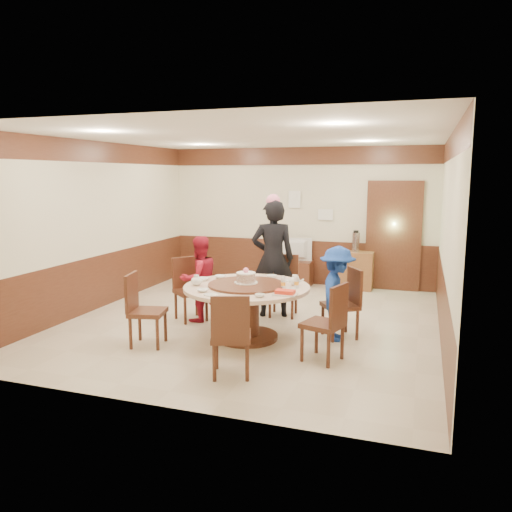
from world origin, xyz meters
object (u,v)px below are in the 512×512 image
(person_standing, at_px, (273,259))
(thermos, at_px, (356,242))
(banquet_table, at_px, (247,301))
(person_red, at_px, (199,279))
(tv_stand, at_px, (291,273))
(person_blue, at_px, (337,294))
(shrimp_platter, at_px, (285,293))
(birthday_cake, at_px, (246,278))
(television, at_px, (292,250))
(side_cabinet, at_px, (352,270))

(person_standing, xyz_separation_m, thermos, (1.00, 2.35, 0.01))
(banquet_table, relative_size, person_red, 1.30)
(tv_stand, bearing_deg, person_blue, -65.31)
(shrimp_platter, distance_m, tv_stand, 4.03)
(birthday_cake, xyz_separation_m, tv_stand, (-0.26, 3.50, -0.60))
(person_blue, bearing_deg, television, 23.18)
(tv_stand, height_order, television, television)
(person_blue, xyz_separation_m, birthday_cake, (-1.21, -0.31, 0.20))
(person_red, bearing_deg, banquet_table, 93.46)
(birthday_cake, bearing_deg, thermos, 73.73)
(shrimp_platter, relative_size, television, 0.37)
(birthday_cake, xyz_separation_m, shrimp_platter, (0.66, -0.39, -0.08))
(person_blue, bearing_deg, shrimp_platter, 140.53)
(tv_stand, xyz_separation_m, thermos, (1.29, 0.03, 0.69))
(person_standing, bearing_deg, side_cabinet, -131.80)
(banquet_table, relative_size, television, 2.12)
(person_red, distance_m, birthday_cake, 1.13)
(shrimp_platter, height_order, tv_stand, shrimp_platter)
(person_standing, relative_size, tv_stand, 2.19)
(television, xyz_separation_m, thermos, (1.29, 0.03, 0.21))
(shrimp_platter, bearing_deg, birthday_cake, 149.87)
(person_red, distance_m, shrimp_platter, 1.88)
(person_red, height_order, thermos, person_red)
(side_cabinet, distance_m, thermos, 0.57)
(shrimp_platter, xyz_separation_m, side_cabinet, (0.32, 3.91, -0.40))
(television, bearing_deg, birthday_cake, 86.13)
(person_standing, bearing_deg, person_blue, 123.69)
(thermos, bearing_deg, person_blue, -86.85)
(banquet_table, bearing_deg, person_blue, 16.52)
(person_standing, relative_size, person_blue, 1.43)
(person_blue, bearing_deg, birthday_cake, 102.91)
(birthday_cake, bearing_deg, tv_stand, 94.24)
(banquet_table, height_order, person_red, person_red)
(person_blue, height_order, birthday_cake, person_blue)
(banquet_table, distance_m, thermos, 3.73)
(thermos, bearing_deg, tv_stand, -178.67)
(person_standing, distance_m, shrimp_platter, 1.70)
(shrimp_platter, bearing_deg, television, 103.37)
(side_cabinet, relative_size, thermos, 2.11)
(banquet_table, distance_m, person_standing, 1.28)
(person_blue, relative_size, tv_stand, 1.53)
(person_standing, relative_size, side_cabinet, 2.33)
(television, height_order, thermos, thermos)
(tv_stand, height_order, side_cabinet, side_cabinet)
(shrimp_platter, height_order, television, television)
(banquet_table, xyz_separation_m, thermos, (1.00, 3.57, 0.41))
(person_standing, xyz_separation_m, person_red, (-1.00, -0.63, -0.27))
(shrimp_platter, distance_m, side_cabinet, 3.95)
(banquet_table, relative_size, thermos, 4.54)
(person_standing, bearing_deg, birthday_cake, 68.69)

